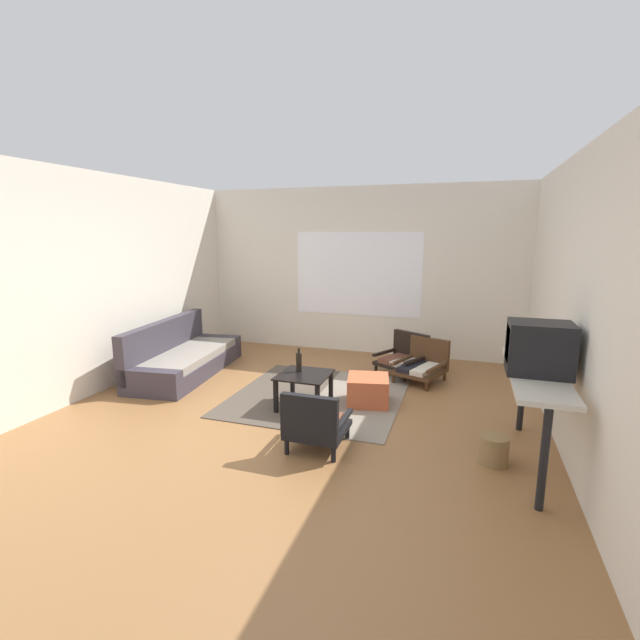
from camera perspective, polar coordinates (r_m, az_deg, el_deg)
ground_plane at (r=4.86m, az=-3.97°, el=-12.79°), size 7.80×7.80×0.00m
far_wall_with_window at (r=7.39m, az=4.95°, el=6.27°), size 5.60×0.13×2.70m
side_wall_right at (r=4.55m, az=30.24°, el=1.78°), size 0.12×6.60×2.70m
side_wall_left at (r=6.23m, az=-26.34°, el=4.27°), size 0.12×6.60×2.70m
area_rug at (r=5.53m, az=-0.25°, el=-9.70°), size 2.00×2.04×0.01m
couch at (r=6.62m, az=-17.17°, el=-4.66°), size 1.04×2.13×0.75m
coffee_table at (r=5.09m, az=-2.05°, el=-7.74°), size 0.56×0.57×0.40m
armchair_by_window at (r=6.44m, az=10.71°, el=-4.58°), size 0.77×0.76×0.57m
armchair_striped_foreground at (r=4.16m, az=-0.60°, el=-13.11°), size 0.53×0.55×0.59m
armchair_corner at (r=6.19m, az=13.00°, el=-5.49°), size 0.75×0.79×0.55m
ottoman_orange at (r=5.28m, az=6.16°, el=-8.95°), size 0.55×0.55×0.33m
console_shelf at (r=4.18m, az=25.82°, el=-7.16°), size 0.43×1.52×0.83m
crt_television at (r=4.04m, az=26.26°, el=-3.25°), size 0.49×0.39×0.43m
clay_vase at (r=4.41m, az=25.57°, el=-3.42°), size 0.19×0.19×0.31m
glass_bottle at (r=5.13m, az=-2.72°, el=-5.37°), size 0.07×0.07×0.28m
wicker_basket at (r=4.28m, az=21.36°, el=-15.20°), size 0.25×0.25×0.25m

